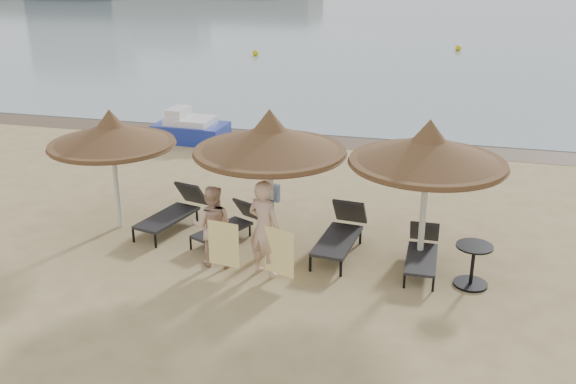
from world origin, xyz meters
name	(u,v)px	position (x,y,z in m)	size (l,w,h in m)	color
ground	(235,272)	(0.00, 0.00, 0.00)	(160.00, 160.00, 0.00)	tan
wet_sand_strip	(327,141)	(0.00, 9.40, 0.00)	(200.00, 1.60, 0.01)	brown
palapa_left	(111,134)	(-3.22, 1.42, 2.17)	(2.75, 2.75, 2.72)	silver
palapa_center	(270,140)	(0.44, 1.07, 2.41)	(3.06, 3.06, 3.03)	silver
palapa_right	(428,151)	(3.47, 1.24, 2.37)	(3.00, 3.00, 2.98)	silver
lounger_far_left	(175,211)	(-2.00, 1.72, 0.40)	(1.10, 2.08, 0.89)	black
lounger_near_left	(230,224)	(-0.59, 1.44, 0.34)	(1.22, 1.77, 0.76)	black
lounger_near_right	(341,232)	(1.84, 1.47, 0.41)	(0.88, 2.11, 0.92)	black
lounger_far_right	(422,251)	(3.52, 1.12, 0.35)	(0.59, 1.75, 0.78)	black
side_table	(472,267)	(4.46, 0.61, 0.39)	(0.68, 0.68, 0.82)	black
person_left	(212,220)	(-0.51, 0.23, 0.96)	(0.88, 0.57, 1.92)	tan
person_right	(264,221)	(0.61, 0.05, 1.13)	(1.03, 0.67, 2.25)	tan
towel_left	(223,244)	(-0.16, -0.12, 0.64)	(0.65, 0.12, 0.92)	yellow
towel_right	(279,252)	(0.96, -0.20, 0.64)	(0.63, 0.25, 0.93)	yellow
bag_patterned	(273,192)	(0.44, 1.25, 1.24)	(0.31, 0.18, 0.38)	silver
bag_dark	(268,208)	(0.44, 0.91, 1.04)	(0.22, 0.09, 0.31)	black
pedal_boat	(190,129)	(-4.35, 8.30, 0.40)	(2.35, 1.45, 1.07)	navy
buoy_left	(256,53)	(-7.44, 25.59, 0.18)	(0.36, 0.36, 0.36)	#CDBE0B
buoy_mid	(458,48)	(4.00, 30.62, 0.18)	(0.37, 0.37, 0.37)	#CDBE0B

